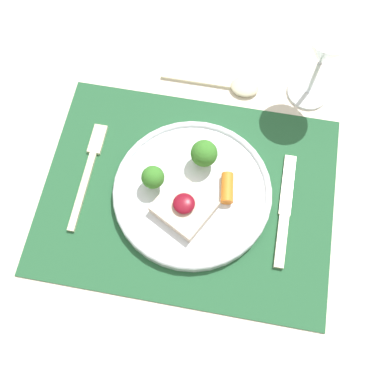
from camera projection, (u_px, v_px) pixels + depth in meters
The scene contains 8 objects.
ground_plane at pixel (190, 279), 1.49m from camera, with size 8.00×8.00×0.00m, color brown.
dining_table at pixel (188, 210), 0.85m from camera, with size 1.55×1.13×0.77m.
placemat at pixel (188, 194), 0.78m from camera, with size 0.50×0.38×0.00m, color #235633.
dinner_plate at pixel (192, 193), 0.76m from camera, with size 0.27×0.27×0.07m.
fork at pixel (89, 168), 0.79m from camera, with size 0.02×0.20×0.01m.
knife at pixel (284, 217), 0.76m from camera, with size 0.02×0.20×0.01m.
spoon at pixel (235, 86), 0.85m from camera, with size 0.19×0.04×0.02m.
wine_glass_near at pixel (325, 51), 0.74m from camera, with size 0.09×0.09×0.17m.
Camera 1 is at (0.06, -0.28, 1.49)m, focal length 42.00 mm.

